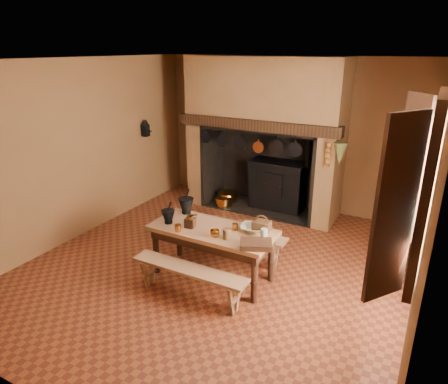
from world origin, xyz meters
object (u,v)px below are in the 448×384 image
iron_range (278,184)px  bench_front (189,276)px  wicker_basket (262,225)px  work_table (213,236)px  mixing_bowl (253,228)px  coffee_grinder (190,222)px

iron_range → bench_front: size_ratio=1.05×
iron_range → wicker_basket: bearing=-74.1°
iron_range → bench_front: 3.29m
work_table → bench_front: size_ratio=1.08×
mixing_bowl → work_table: bearing=-159.3°
iron_range → coffee_grinder: (-0.16, -2.80, 0.30)m
iron_range → wicker_basket: iron_range is taller
bench_front → wicker_basket: wicker_basket is taller
iron_range → coffee_grinder: bearing=-93.4°
iron_range → bench_front: iron_range is taller
bench_front → coffee_grinder: 0.73m
iron_range → work_table: size_ratio=0.97×
work_table → iron_range: bearing=92.4°
iron_range → bench_front: (0.11, -3.29, -0.16)m
coffee_grinder → wicker_basket: bearing=13.6°
coffee_grinder → work_table: bearing=10.6°
work_table → mixing_bowl: 0.54m
iron_range → mixing_bowl: 2.60m
iron_range → mixing_bowl: iron_range is taller
iron_range → mixing_bowl: bearing=-76.6°
iron_range → work_table: bearing=-87.6°
coffee_grinder → iron_range: bearing=78.1°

